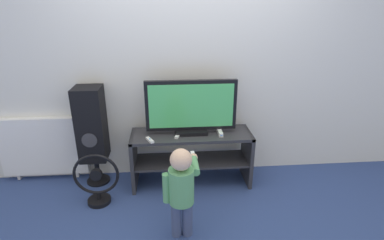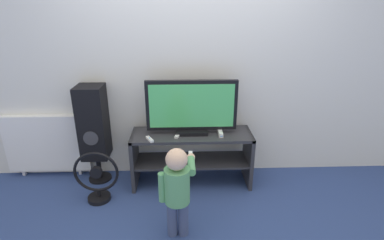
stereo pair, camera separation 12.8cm
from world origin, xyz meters
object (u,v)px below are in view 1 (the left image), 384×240
Objects in this scene: television at (191,108)px; radiator at (43,147)px; speaker_tower at (92,126)px; remote_secondary at (178,135)px; game_console at (220,132)px; child at (182,186)px; remote_primary at (150,140)px; floor_fan at (97,181)px.

television is 1.66m from radiator.
television is at bearing -4.22° from speaker_tower.
game_console is at bearing 2.48° from remote_secondary.
television is at bearing 167.94° from game_console.
child is at bearing -100.05° from television.
child reaches higher than game_console.
remote_primary is at bearing 113.22° from child.
game_console is (0.29, -0.06, -0.25)m from television.
speaker_tower is at bearing 102.62° from floor_fan.
remote_primary is (-0.70, -0.11, -0.01)m from game_console.
speaker_tower is (-1.30, 0.14, 0.06)m from game_console.
game_console is at bearing -7.88° from radiator.
speaker_tower reaches higher than remote_primary.
remote_primary is at bearing -22.09° from speaker_tower.
game_console reaches higher than remote_secondary.
remote_primary and remote_secondary have the same top height.
television is at bearing 21.99° from remote_primary.
radiator is (-0.65, 0.51, 0.15)m from floor_fan.
radiator is at bearing 162.60° from remote_primary.
floor_fan is at bearing -164.62° from remote_primary.
television is at bearing -7.11° from radiator.
remote_secondary is at bearing 89.52° from child.
television is 0.52m from remote_primary.
television is at bearing 79.95° from child.
remote_secondary is (-0.43, -0.02, -0.01)m from game_console.
remote_secondary is 0.15× the size of radiator.
remote_primary is at bearing -171.42° from game_console.
speaker_tower is (-0.88, 0.15, 0.07)m from remote_secondary.
speaker_tower is 1.18× the size of radiator.
child is at bearing -32.26° from floor_fan.
floor_fan is (-0.93, -0.31, -0.61)m from television.
child reaches higher than remote_secondary.
remote_primary is 0.29m from remote_secondary.
game_console is at bearing 11.48° from floor_fan.
radiator is at bearing 145.15° from child.
game_console reaches higher than remote_primary.
remote_primary is 0.70m from child.
television is 6.93× the size of remote_primary.
television reaches higher than remote_secondary.
radiator is (-1.58, 0.20, -0.46)m from television.
child is (0.27, -0.64, -0.12)m from remote_primary.
remote_secondary is at bearing -177.52° from game_console.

